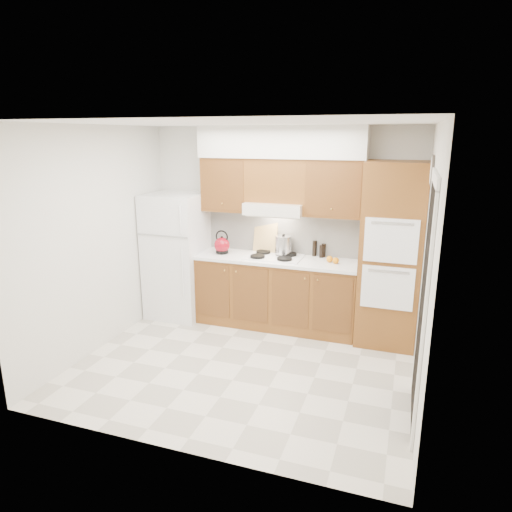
{
  "coord_description": "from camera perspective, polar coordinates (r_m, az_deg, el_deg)",
  "views": [
    {
      "loc": [
        1.61,
        -4.3,
        2.49
      ],
      "look_at": [
        -0.01,
        0.45,
        1.15
      ],
      "focal_mm": 32.0,
      "sensor_mm": 36.0,
      "label": 1
    }
  ],
  "objects": [
    {
      "name": "upper_cab_left",
      "position": [
        6.13,
        -3.62,
        8.93
      ],
      "size": [
        0.63,
        0.33,
        0.7
      ],
      "primitive_type": "cube",
      "color": "brown",
      "rests_on": "wall_back"
    },
    {
      "name": "doorway",
      "position": [
        4.21,
        20.15,
        -6.03
      ],
      "size": [
        0.02,
        0.9,
        2.1
      ],
      "primitive_type": "cube",
      "color": "black",
      "rests_on": "floor"
    },
    {
      "name": "floor",
      "position": [
        5.22,
        -1.56,
        -13.53
      ],
      "size": [
        3.6,
        3.6,
        0.0
      ],
      "primitive_type": "plane",
      "color": "beige",
      "rests_on": "ground"
    },
    {
      "name": "ceiling",
      "position": [
        4.59,
        -1.79,
        16.32
      ],
      "size": [
        3.6,
        3.6,
        0.0
      ],
      "primitive_type": "plane",
      "color": "white",
      "rests_on": "wall_back"
    },
    {
      "name": "wall_right",
      "position": [
        4.46,
        20.54,
        -1.49
      ],
      "size": [
        0.02,
        3.0,
        2.6
      ],
      "primitive_type": "cube",
      "color": "silver",
      "rests_on": "floor"
    },
    {
      "name": "wall_clock",
      "position": [
        4.86,
        21.17,
        9.96
      ],
      "size": [
        0.02,
        0.3,
        0.3
      ],
      "primitive_type": "cylinder",
      "rotation": [
        0.0,
        1.57,
        0.0
      ],
      "color": "#3F3833",
      "rests_on": "wall_right"
    },
    {
      "name": "backsplash",
      "position": [
        6.13,
        3.43,
        2.97
      ],
      "size": [
        2.11,
        0.03,
        0.56
      ],
      "primitive_type": "cube",
      "color": "white",
      "rests_on": "countertop"
    },
    {
      "name": "condiment_a",
      "position": [
        6.04,
        7.33,
        0.95
      ],
      "size": [
        0.06,
        0.06,
        0.2
      ],
      "primitive_type": "cylinder",
      "rotation": [
        0.0,
        0.0,
        0.1
      ],
      "color": "black",
      "rests_on": "countertop"
    },
    {
      "name": "stock_pot",
      "position": [
        6.0,
        3.43,
        1.37
      ],
      "size": [
        0.27,
        0.27,
        0.23
      ],
      "primitive_type": "cylinder",
      "rotation": [
        0.0,
        0.0,
        -0.25
      ],
      "color": "#B3B3B8",
      "rests_on": "cooktop"
    },
    {
      "name": "kettle",
      "position": [
        6.13,
        -4.28,
        1.37
      ],
      "size": [
        0.23,
        0.23,
        0.21
      ],
      "primitive_type": "sphere",
      "rotation": [
        0.0,
        0.0,
        -0.08
      ],
      "color": "maroon",
      "rests_on": "countertop"
    },
    {
      "name": "orange_near",
      "position": [
        5.72,
        9.94,
        -0.57
      ],
      "size": [
        0.1,
        0.1,
        0.08
      ],
      "primitive_type": "sphere",
      "rotation": [
        0.0,
        0.0,
        0.4
      ],
      "color": "orange",
      "rests_on": "countertop"
    },
    {
      "name": "wall_back",
      "position": [
        6.13,
        3.25,
        3.74
      ],
      "size": [
        3.6,
        0.02,
        2.6
      ],
      "primitive_type": "cube",
      "color": "silver",
      "rests_on": "floor"
    },
    {
      "name": "wall_left",
      "position": [
        5.62,
        -19.15,
        1.88
      ],
      "size": [
        0.02,
        3.0,
        2.6
      ],
      "primitive_type": "cube",
      "color": "silver",
      "rests_on": "floor"
    },
    {
      "name": "cutting_board",
      "position": [
        6.18,
        1.18,
        2.32
      ],
      "size": [
        0.33,
        0.13,
        0.43
      ],
      "primitive_type": "cube",
      "rotation": [
        -0.21,
        0.0,
        -0.05
      ],
      "color": "tan",
      "rests_on": "countertop"
    },
    {
      "name": "base_cabinets",
      "position": [
        6.08,
        2.59,
        -4.68
      ],
      "size": [
        2.11,
        0.6,
        0.9
      ],
      "primitive_type": "cube",
      "color": "brown",
      "rests_on": "floor"
    },
    {
      "name": "range_hood",
      "position": [
        5.88,
        2.46,
        5.99
      ],
      "size": [
        0.75,
        0.45,
        0.15
      ],
      "primitive_type": "cube",
      "color": "silver",
      "rests_on": "wall_back"
    },
    {
      "name": "cooktop",
      "position": [
        5.95,
        2.22,
        -0.1
      ],
      "size": [
        0.74,
        0.5,
        0.01
      ],
      "primitive_type": "cube",
      "color": "white",
      "rests_on": "countertop"
    },
    {
      "name": "fridge",
      "position": [
        6.43,
        -9.84,
        0.04
      ],
      "size": [
        0.75,
        0.72,
        1.72
      ],
      "primitive_type": "cube",
      "color": "white",
      "rests_on": "floor"
    },
    {
      "name": "upper_cab_over_hood",
      "position": [
        5.89,
        2.67,
        9.44
      ],
      "size": [
        0.75,
        0.33,
        0.55
      ],
      "primitive_type": "cube",
      "color": "brown",
      "rests_on": "range_hood"
    },
    {
      "name": "condiment_c",
      "position": [
        5.98,
        8.2,
        0.58
      ],
      "size": [
        0.08,
        0.08,
        0.16
      ],
      "primitive_type": "cylinder",
      "rotation": [
        0.0,
        0.0,
        0.42
      ],
      "color": "black",
      "rests_on": "countertop"
    },
    {
      "name": "countertop",
      "position": [
        5.92,
        2.62,
        -0.43
      ],
      "size": [
        2.13,
        0.62,
        0.04
      ],
      "primitive_type": "cube",
      "color": "white",
      "rests_on": "base_cabinets"
    },
    {
      "name": "upper_cab_right",
      "position": [
        5.74,
        9.84,
        8.33
      ],
      "size": [
        0.73,
        0.33,
        0.7
      ],
      "primitive_type": "cube",
      "color": "brown",
      "rests_on": "wall_back"
    },
    {
      "name": "oven_cabinet",
      "position": [
        5.65,
        16.51,
        0.08
      ],
      "size": [
        0.7,
        0.65,
        2.2
      ],
      "primitive_type": "cube",
      "color": "brown",
      "rests_on": "floor"
    },
    {
      "name": "orange_far",
      "position": [
        5.78,
        9.18,
        -0.38
      ],
      "size": [
        0.09,
        0.09,
        0.08
      ],
      "primitive_type": "sphere",
      "rotation": [
        0.0,
        0.0,
        -0.15
      ],
      "color": "orange",
      "rests_on": "countertop"
    },
    {
      "name": "soffit",
      "position": [
        5.84,
        3.17,
        14.05
      ],
      "size": [
        2.13,
        0.36,
        0.4
      ],
      "primitive_type": "cube",
      "color": "silver",
      "rests_on": "wall_back"
    },
    {
      "name": "condiment_b",
      "position": [
        6.01,
        8.44,
        0.71
      ],
      "size": [
        0.07,
        0.07,
        0.18
      ],
      "primitive_type": "cylinder",
      "rotation": [
        0.0,
        0.0,
        -0.27
      ],
      "color": "black",
      "rests_on": "countertop"
    }
  ]
}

